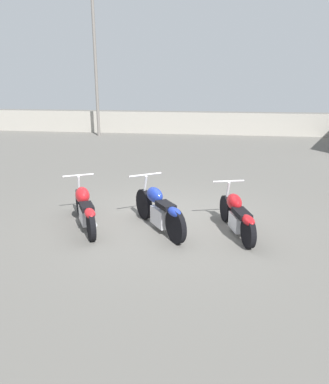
{
  "coord_description": "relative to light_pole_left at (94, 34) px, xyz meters",
  "views": [
    {
      "loc": [
        1.11,
        -7.5,
        2.93
      ],
      "look_at": [
        0.0,
        0.01,
        0.65
      ],
      "focal_mm": 35.0,
      "sensor_mm": 36.0,
      "label": 1
    }
  ],
  "objects": [
    {
      "name": "ground_plane",
      "position": [
        5.47,
        -12.35,
        -5.19
      ],
      "size": [
        60.0,
        60.0,
        0.0
      ],
      "primitive_type": "plane",
      "color": "#5B5954"
    },
    {
      "name": "motorcycle_slot_0",
      "position": [
        3.9,
        -12.91,
        -4.78
      ],
      "size": [
        1.17,
        1.9,
        0.95
      ],
      "rotation": [
        0.0,
        0.0,
        0.5
      ],
      "color": "black",
      "rests_on": "ground_plane"
    },
    {
      "name": "light_pole_left",
      "position": [
        0.0,
        0.0,
        0.0
      ],
      "size": [
        0.7,
        0.35,
        8.97
      ],
      "color": "slate",
      "rests_on": "ground_plane"
    },
    {
      "name": "motorcycle_slot_1",
      "position": [
        5.45,
        -12.87,
        -4.75
      ],
      "size": [
        1.33,
        1.78,
        1.03
      ],
      "rotation": [
        0.0,
        0.0,
        0.62
      ],
      "color": "black",
      "rests_on": "ground_plane"
    },
    {
      "name": "fence_back",
      "position": [
        5.47,
        1.2,
        -4.58
      ],
      "size": [
        40.0,
        0.04,
        1.21
      ],
      "color": "#9E998E",
      "rests_on": "ground_plane"
    },
    {
      "name": "motorcycle_slot_2",
      "position": [
        6.98,
        -12.83,
        -4.79
      ],
      "size": [
        0.83,
        1.86,
        0.93
      ],
      "rotation": [
        0.0,
        0.0,
        0.29
      ],
      "color": "black",
      "rests_on": "ground_plane"
    }
  ]
}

